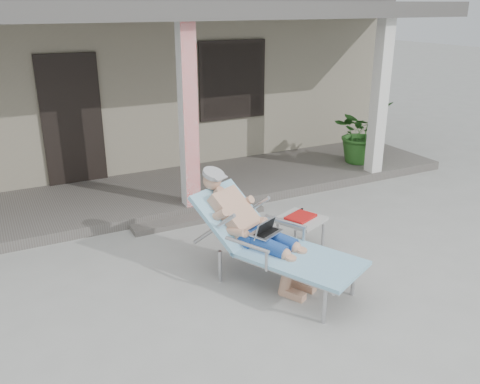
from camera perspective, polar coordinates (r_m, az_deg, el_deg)
ground at (r=5.96m, az=2.45°, el=-9.53°), size 60.00×60.00×0.00m
house at (r=11.35m, az=-14.23°, el=13.22°), size 10.40×5.40×3.30m
porch_deck at (r=8.42m, az=-7.63°, el=0.11°), size 10.00×2.00×0.15m
porch_overhang at (r=7.86m, az=-8.46°, el=18.87°), size 10.00×2.30×2.85m
porch_step at (r=7.44m, az=-4.58°, el=-2.90°), size 2.00×0.30×0.07m
lounger at (r=5.57m, az=2.56°, el=-2.64°), size 1.50×2.05×1.30m
side_table at (r=6.47m, az=6.79°, el=-3.25°), size 0.68×0.68×0.47m
potted_palm at (r=9.78m, az=13.38°, el=6.55°), size 1.25×1.17×1.14m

